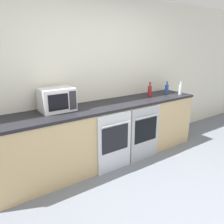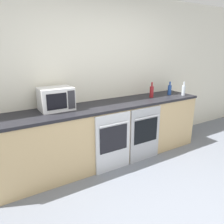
# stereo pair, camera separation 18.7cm
# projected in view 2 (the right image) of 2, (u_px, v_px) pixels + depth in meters

# --- Properties ---
(ground_plane) EXTENTS (16.00, 16.00, 0.00)m
(ground_plane) POSITION_uv_depth(u_px,v_px,m) (184.00, 223.00, 2.30)
(ground_plane) COLOR slate
(wall_back) EXTENTS (10.00, 0.06, 2.60)m
(wall_back) POSITION_uv_depth(u_px,v_px,m) (95.00, 78.00, 3.53)
(wall_back) COLOR silver
(wall_back) RESTS_ON ground_plane
(counter_back) EXTENTS (3.42, 0.67, 0.94)m
(counter_back) POSITION_uv_depth(u_px,v_px,m) (106.00, 133.00, 3.48)
(counter_back) COLOR tan
(counter_back) RESTS_ON ground_plane
(oven_left) EXTENTS (0.57, 0.06, 0.88)m
(oven_left) POSITION_uv_depth(u_px,v_px,m) (113.00, 142.00, 3.17)
(oven_left) COLOR silver
(oven_left) RESTS_ON ground_plane
(oven_right) EXTENTS (0.57, 0.06, 0.88)m
(oven_right) POSITION_uv_depth(u_px,v_px,m) (145.00, 134.00, 3.47)
(oven_right) COLOR #A8AAAF
(oven_right) RESTS_ON ground_plane
(microwave) EXTENTS (0.45, 0.33, 0.32)m
(microwave) POSITION_uv_depth(u_px,v_px,m) (56.00, 99.00, 3.02)
(microwave) COLOR silver
(microwave) RESTS_ON counter_back
(bottle_red) EXTENTS (0.07, 0.07, 0.26)m
(bottle_red) POSITION_uv_depth(u_px,v_px,m) (152.00, 91.00, 3.79)
(bottle_red) COLOR maroon
(bottle_red) RESTS_ON counter_back
(bottle_clear) EXTENTS (0.06, 0.06, 0.25)m
(bottle_clear) POSITION_uv_depth(u_px,v_px,m) (184.00, 90.00, 3.95)
(bottle_clear) COLOR silver
(bottle_clear) RESTS_ON counter_back
(bottle_blue) EXTENTS (0.07, 0.07, 0.24)m
(bottle_blue) POSITION_uv_depth(u_px,v_px,m) (170.00, 90.00, 4.00)
(bottle_blue) COLOR #234793
(bottle_blue) RESTS_ON counter_back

